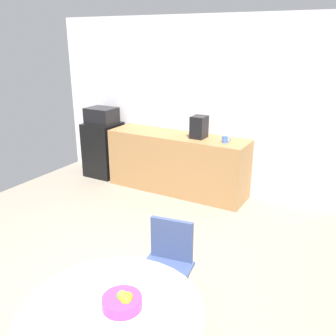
% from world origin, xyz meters
% --- Properties ---
extents(ground_plane, '(6.00, 6.00, 0.00)m').
position_xyz_m(ground_plane, '(0.00, 0.00, 0.00)').
color(ground_plane, gray).
extents(wall_back, '(6.00, 0.10, 2.60)m').
position_xyz_m(wall_back, '(0.00, 3.00, 1.30)').
color(wall_back, silver).
rests_on(wall_back, ground_plane).
extents(counter_block, '(2.19, 0.60, 0.90)m').
position_xyz_m(counter_block, '(-0.65, 2.65, 0.45)').
color(counter_block, '#9E7042').
rests_on(counter_block, ground_plane).
extents(mini_fridge, '(0.54, 0.54, 0.92)m').
position_xyz_m(mini_fridge, '(-2.09, 2.65, 0.46)').
color(mini_fridge, black).
rests_on(mini_fridge, ground_plane).
extents(microwave, '(0.48, 0.38, 0.26)m').
position_xyz_m(microwave, '(-2.09, 2.65, 1.05)').
color(microwave, black).
rests_on(microwave, mini_fridge).
extents(round_table, '(1.13, 1.13, 0.75)m').
position_xyz_m(round_table, '(0.72, -0.73, 0.62)').
color(round_table, silver).
rests_on(round_table, ground_plane).
extents(chair_navy, '(0.48, 0.48, 0.83)m').
position_xyz_m(chair_navy, '(0.56, 0.24, 0.52)').
color(chair_navy, silver).
rests_on(chair_navy, ground_plane).
extents(fruit_bowl, '(0.24, 0.24, 0.11)m').
position_xyz_m(fruit_bowl, '(0.77, -0.68, 0.79)').
color(fruit_bowl, '#D8338C').
rests_on(fruit_bowl, round_table).
extents(mug_white, '(0.13, 0.08, 0.09)m').
position_xyz_m(mug_white, '(0.14, 2.59, 0.95)').
color(mug_white, '#3F66BF').
rests_on(mug_white, counter_block).
extents(coffee_maker, '(0.20, 0.24, 0.32)m').
position_xyz_m(coffee_maker, '(-0.29, 2.65, 1.06)').
color(coffee_maker, black).
rests_on(coffee_maker, counter_block).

